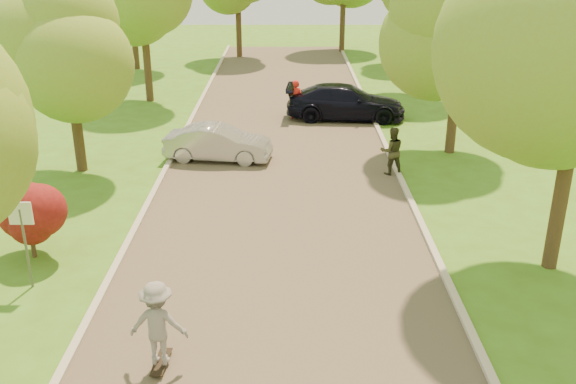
{
  "coord_description": "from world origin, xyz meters",
  "views": [
    {
      "loc": [
        0.24,
        -9.2,
        7.79
      ],
      "look_at": [
        0.25,
        6.75,
        1.3
      ],
      "focal_mm": 40.0,
      "sensor_mm": 36.0,
      "label": 1
    }
  ],
  "objects_px": {
    "longboard": "(161,362)",
    "skateboarder": "(158,323)",
    "silver_sedan": "(218,143)",
    "dark_sedan": "(346,102)",
    "street_sign": "(23,227)",
    "person_olive": "(392,151)",
    "person_striped": "(295,100)"
  },
  "relations": [
    {
      "from": "longboard",
      "to": "skateboarder",
      "type": "xyz_separation_m",
      "value": [
        0.0,
        0.0,
        0.88
      ]
    },
    {
      "from": "silver_sedan",
      "to": "longboard",
      "type": "height_order",
      "value": "silver_sedan"
    },
    {
      "from": "longboard",
      "to": "skateboarder",
      "type": "bearing_deg",
      "value": -176.64
    },
    {
      "from": "dark_sedan",
      "to": "skateboarder",
      "type": "height_order",
      "value": "skateboarder"
    },
    {
      "from": "street_sign",
      "to": "dark_sedan",
      "type": "xyz_separation_m",
      "value": [
        8.61,
        14.69,
        -0.8
      ]
    },
    {
      "from": "dark_sedan",
      "to": "person_olive",
      "type": "relative_size",
      "value": 3.13
    },
    {
      "from": "street_sign",
      "to": "skateboarder",
      "type": "height_order",
      "value": "street_sign"
    },
    {
      "from": "street_sign",
      "to": "silver_sedan",
      "type": "xyz_separation_m",
      "value": [
        3.5,
        9.1,
        -0.93
      ]
    },
    {
      "from": "silver_sedan",
      "to": "skateboarder",
      "type": "xyz_separation_m",
      "value": [
        0.1,
        -12.09,
        0.33
      ]
    },
    {
      "from": "silver_sedan",
      "to": "dark_sedan",
      "type": "xyz_separation_m",
      "value": [
        5.11,
        5.6,
        0.12
      ]
    },
    {
      "from": "dark_sedan",
      "to": "skateboarder",
      "type": "distance_m",
      "value": 18.39
    },
    {
      "from": "skateboarder",
      "to": "person_olive",
      "type": "relative_size",
      "value": 1.03
    },
    {
      "from": "silver_sedan",
      "to": "person_striped",
      "type": "height_order",
      "value": "person_striped"
    },
    {
      "from": "dark_sedan",
      "to": "longboard",
      "type": "xyz_separation_m",
      "value": [
        -5.01,
        -17.69,
        -0.67
      ]
    },
    {
      "from": "street_sign",
      "to": "silver_sedan",
      "type": "distance_m",
      "value": 9.79
    },
    {
      "from": "silver_sedan",
      "to": "street_sign",
      "type": "bearing_deg",
      "value": 166.46
    },
    {
      "from": "silver_sedan",
      "to": "person_olive",
      "type": "distance_m",
      "value": 6.28
    },
    {
      "from": "skateboarder",
      "to": "dark_sedan",
      "type": "bearing_deg",
      "value": -102.46
    },
    {
      "from": "person_olive",
      "to": "person_striped",
      "type": "bearing_deg",
      "value": -70.97
    },
    {
      "from": "longboard",
      "to": "dark_sedan",
      "type": "bearing_deg",
      "value": -102.46
    },
    {
      "from": "street_sign",
      "to": "person_striped",
      "type": "height_order",
      "value": "street_sign"
    },
    {
      "from": "skateboarder",
      "to": "silver_sedan",
      "type": "bearing_deg",
      "value": -86.17
    },
    {
      "from": "person_striped",
      "to": "person_olive",
      "type": "xyz_separation_m",
      "value": [
        3.22,
        -7.07,
        -0.04
      ]
    },
    {
      "from": "longboard",
      "to": "person_striped",
      "type": "relative_size",
      "value": 0.51
    },
    {
      "from": "silver_sedan",
      "to": "person_striped",
      "type": "bearing_deg",
      "value": -19.84
    },
    {
      "from": "street_sign",
      "to": "dark_sedan",
      "type": "distance_m",
      "value": 17.05
    },
    {
      "from": "dark_sedan",
      "to": "person_olive",
      "type": "bearing_deg",
      "value": -167.64
    },
    {
      "from": "person_striped",
      "to": "person_olive",
      "type": "relative_size",
      "value": 1.05
    },
    {
      "from": "dark_sedan",
      "to": "person_olive",
      "type": "height_order",
      "value": "person_olive"
    },
    {
      "from": "street_sign",
      "to": "skateboarder",
      "type": "bearing_deg",
      "value": -39.78
    },
    {
      "from": "street_sign",
      "to": "person_striped",
      "type": "distance_m",
      "value": 16.01
    },
    {
      "from": "dark_sedan",
      "to": "silver_sedan",
      "type": "bearing_deg",
      "value": 142.02
    }
  ]
}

